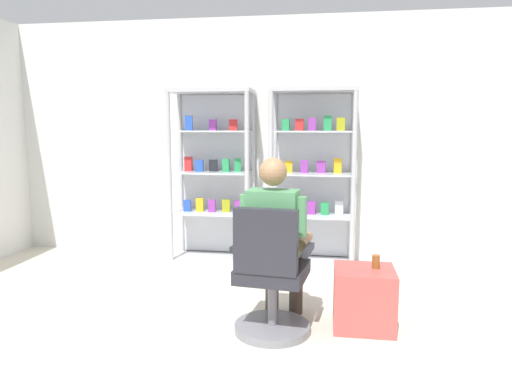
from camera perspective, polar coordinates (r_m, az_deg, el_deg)
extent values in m
cube|color=silver|center=(5.44, 1.13, 6.28)|extent=(6.00, 0.10, 2.70)
cylinder|color=#B7B7BC|center=(5.20, -10.35, 1.65)|extent=(0.05, 0.05, 1.90)
cylinder|color=#B7B7BC|center=(4.99, -1.09, 1.52)|extent=(0.05, 0.05, 1.90)
cylinder|color=#B7B7BC|center=(5.58, -9.00, 2.11)|extent=(0.05, 0.05, 1.90)
cylinder|color=#B7B7BC|center=(5.38, -0.35, 1.99)|extent=(0.05, 0.05, 1.90)
cube|color=#B7B7BC|center=(5.26, -5.40, 11.97)|extent=(0.90, 0.45, 0.04)
cube|color=#B7B7BC|center=(5.45, -5.14, -7.93)|extent=(0.90, 0.45, 0.04)
cube|color=silver|center=(5.48, -4.72, 2.07)|extent=(0.84, 0.02, 1.80)
cube|color=silver|center=(5.33, -5.21, -2.44)|extent=(0.82, 0.39, 0.02)
cube|color=#264CB2|center=(5.38, -8.24, -1.62)|extent=(0.08, 0.05, 0.13)
cube|color=gold|center=(5.35, -6.76, -1.53)|extent=(0.09, 0.05, 0.15)
cube|color=purple|center=(5.31, -5.31, -1.66)|extent=(0.08, 0.04, 0.14)
cube|color=#999919|center=(5.29, -3.61, -1.65)|extent=(0.09, 0.05, 0.14)
cube|color=purple|center=(5.28, -2.16, -1.71)|extent=(0.08, 0.04, 0.13)
cube|color=silver|center=(5.27, -5.27, 2.37)|extent=(0.82, 0.39, 0.02)
cube|color=red|center=(5.36, -8.11, 3.37)|extent=(0.08, 0.04, 0.16)
cube|color=#264CB2|center=(5.27, -6.82, 3.14)|extent=(0.09, 0.05, 0.13)
cube|color=black|center=(5.29, -5.15, 3.18)|extent=(0.09, 0.05, 0.13)
cube|color=#268C4C|center=(5.24, -3.63, 3.23)|extent=(0.08, 0.05, 0.14)
cube|color=#268C4C|center=(5.24, -2.21, 3.25)|extent=(0.08, 0.05, 0.14)
cube|color=silver|center=(5.24, -5.34, 7.27)|extent=(0.82, 0.39, 0.02)
cube|color=#264CB2|center=(5.26, -8.07, 8.19)|extent=(0.08, 0.04, 0.16)
cube|color=purple|center=(5.29, -5.21, 8.02)|extent=(0.08, 0.05, 0.12)
cube|color=red|center=(5.22, -2.75, 8.04)|extent=(0.09, 0.04, 0.12)
cylinder|color=#B7B7BC|center=(4.95, 1.76, 1.46)|extent=(0.05, 0.05, 1.90)
cylinder|color=#B7B7BC|center=(4.92, 11.63, 1.26)|extent=(0.05, 0.05, 1.90)
cylinder|color=#B7B7BC|center=(5.35, 2.30, 1.95)|extent=(0.05, 0.05, 1.90)
cylinder|color=#B7B7BC|center=(5.32, 11.43, 1.76)|extent=(0.05, 0.05, 1.90)
cube|color=#B7B7BC|center=(5.10, 6.95, 12.06)|extent=(0.90, 0.45, 0.04)
cube|color=#B7B7BC|center=(5.30, 6.60, -8.42)|extent=(0.90, 0.45, 0.04)
cube|color=silver|center=(5.33, 6.86, 1.88)|extent=(0.84, 0.02, 1.80)
cube|color=silver|center=(5.18, 6.70, -2.78)|extent=(0.82, 0.39, 0.02)
cube|color=black|center=(5.23, 3.60, -1.85)|extent=(0.09, 0.04, 0.12)
cube|color=red|center=(5.20, 5.15, -1.78)|extent=(0.08, 0.04, 0.15)
cube|color=purple|center=(5.17, 6.66, -1.89)|extent=(0.09, 0.04, 0.14)
cube|color=#268C4C|center=(5.17, 8.26, -1.99)|extent=(0.09, 0.04, 0.13)
cube|color=silver|center=(5.21, 9.92, -1.88)|extent=(0.09, 0.05, 0.15)
cube|color=silver|center=(5.11, 6.78, 2.18)|extent=(0.82, 0.39, 0.02)
cube|color=gold|center=(5.17, 3.92, 3.06)|extent=(0.09, 0.06, 0.12)
cube|color=purple|center=(5.11, 5.81, 3.07)|extent=(0.08, 0.03, 0.14)
cube|color=purple|center=(5.14, 7.83, 3.00)|extent=(0.09, 0.04, 0.13)
cube|color=gold|center=(5.14, 9.76, 3.12)|extent=(0.08, 0.06, 0.16)
cube|color=silver|center=(5.09, 6.86, 7.23)|extent=(0.82, 0.39, 0.02)
cube|color=#268C4C|center=(5.08, 3.59, 8.05)|extent=(0.08, 0.05, 0.12)
cube|color=red|center=(5.09, 5.25, 8.04)|extent=(0.09, 0.04, 0.12)
cube|color=purple|center=(5.05, 6.77, 8.07)|extent=(0.08, 0.05, 0.13)
cube|color=#268C4C|center=(5.06, 8.60, 8.17)|extent=(0.08, 0.04, 0.16)
cube|color=#999919|center=(5.05, 10.15, 8.01)|extent=(0.09, 0.05, 0.13)
cylinder|color=slate|center=(3.65, 1.97, -15.98)|extent=(0.56, 0.56, 0.06)
cylinder|color=slate|center=(3.58, 1.99, -12.97)|extent=(0.07, 0.07, 0.41)
cube|color=#26262D|center=(3.50, 2.01, -9.53)|extent=(0.53, 0.53, 0.10)
cube|color=#26262D|center=(3.23, 1.16, -5.97)|extent=(0.45, 0.13, 0.45)
cube|color=#26262D|center=(3.40, 6.32, -6.94)|extent=(0.07, 0.30, 0.04)
cube|color=#26262D|center=(3.52, -2.12, -6.39)|extent=(0.07, 0.30, 0.04)
cylinder|color=#3F382D|center=(3.64, 4.30, -7.22)|extent=(0.18, 0.41, 0.14)
cylinder|color=#3F382D|center=(3.91, 4.83, -10.43)|extent=(0.11, 0.11, 0.56)
cylinder|color=#3F382D|center=(3.68, 1.22, -7.02)|extent=(0.18, 0.41, 0.14)
cylinder|color=#3F382D|center=(3.95, 1.94, -10.22)|extent=(0.11, 0.11, 0.56)
cube|color=#4C8C59|center=(3.41, 2.04, -3.92)|extent=(0.38, 0.26, 0.50)
sphere|color=#99704C|center=(3.35, 2.07, 2.45)|extent=(0.20, 0.20, 0.20)
cylinder|color=#4C8C59|center=(3.36, 5.37, -2.92)|extent=(0.09, 0.09, 0.28)
cylinder|color=#99704C|center=(3.58, 5.83, -5.85)|extent=(0.11, 0.31, 0.08)
cylinder|color=#4C8C59|center=(3.45, -1.19, -2.60)|extent=(0.09, 0.09, 0.28)
cylinder|color=#99704C|center=(3.66, -0.37, -5.48)|extent=(0.11, 0.31, 0.08)
cube|color=#B24C47|center=(3.75, 12.80, -12.29)|extent=(0.45, 0.43, 0.45)
cylinder|color=brown|center=(3.70, 14.20, -8.10)|extent=(0.06, 0.06, 0.10)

